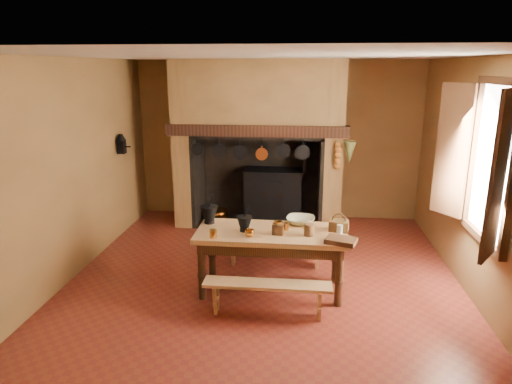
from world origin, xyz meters
TOP-DOWN VIEW (x-y plane):
  - floor at (0.00, 0.00)m, footprint 5.50×5.50m
  - ceiling at (0.00, 0.00)m, footprint 5.50×5.50m
  - back_wall at (0.00, 2.75)m, footprint 5.00×0.02m
  - wall_left at (-2.50, 0.00)m, footprint 0.02×5.50m
  - wall_right at (2.50, 0.00)m, footprint 0.02×5.50m
  - wall_front at (0.00, -2.75)m, footprint 5.00×0.02m
  - chimney_breast at (-0.30, 2.31)m, footprint 2.95×0.96m
  - iron_range at (-0.04, 2.45)m, footprint 1.12×0.55m
  - hearth_pans at (-1.05, 2.22)m, footprint 0.51×0.62m
  - hanging_pans at (-0.34, 1.81)m, footprint 1.92×0.29m
  - onion_string at (1.00, 1.79)m, footprint 0.12×0.10m
  - herb_bunch at (1.18, 1.79)m, footprint 0.20×0.20m
  - window at (2.35, -0.40)m, footprint 0.39×1.75m
  - wall_coffee_mill at (-2.42, 1.55)m, footprint 0.23×0.16m
  - work_table at (0.11, -0.23)m, footprint 1.80×0.80m
  - bench_front at (0.11, -0.84)m, footprint 1.41×0.25m
  - bench_back at (0.11, 0.47)m, footprint 1.42×0.25m
  - mortar_large at (-0.69, -0.03)m, footprint 0.22×0.22m
  - mortar_small at (-0.21, -0.28)m, footprint 0.19×0.19m
  - coffee_grinder at (0.19, -0.32)m, footprint 0.17×0.13m
  - brass_mug_a at (-0.54, -0.52)m, footprint 0.11×0.11m
  - brass_mug_b at (0.28, -0.18)m, footprint 0.09×0.09m
  - mixing_bowl at (0.45, 0.07)m, footprint 0.38×0.38m
  - stoneware_crock at (0.55, -0.34)m, footprint 0.12×0.12m
  - glass_jar at (0.91, -0.30)m, footprint 0.08×0.08m
  - wicker_basket at (0.91, -0.14)m, footprint 0.25×0.20m
  - wooden_tray at (0.91, -0.54)m, footprint 0.39×0.33m
  - brass_cup at (-0.12, -0.46)m, footprint 0.13×0.13m

SIDE VIEW (x-z plane):
  - floor at x=0.00m, z-range 0.00..0.00m
  - hearth_pans at x=-1.05m, z-range -0.01..0.19m
  - bench_front at x=0.11m, z-range 0.10..0.50m
  - bench_back at x=0.11m, z-range 0.10..0.50m
  - iron_range at x=-0.04m, z-range -0.32..1.28m
  - work_table at x=0.11m, z-range 0.27..1.05m
  - wooden_tray at x=0.91m, z-range 0.78..0.84m
  - brass_mug_b at x=0.28m, z-range 0.78..0.86m
  - mixing_bowl at x=0.45m, z-range 0.78..0.87m
  - brass_cup at x=-0.12m, z-range 0.78..0.87m
  - brass_mug_a at x=-0.54m, z-range 0.78..0.87m
  - glass_jar at x=0.91m, z-range 0.78..0.91m
  - wicker_basket at x=0.91m, z-range 0.74..0.96m
  - stoneware_crock at x=0.55m, z-range 0.78..0.92m
  - coffee_grinder at x=0.19m, z-range 0.75..0.95m
  - mortar_small at x=-0.21m, z-range 0.73..1.04m
  - mortar_large at x=-0.69m, z-range 0.72..1.09m
  - onion_string at x=1.00m, z-range 1.10..1.56m
  - hanging_pans at x=-0.34m, z-range 1.23..1.50m
  - herb_bunch at x=1.18m, z-range 1.21..1.56m
  - back_wall at x=0.00m, z-range 0.00..2.80m
  - wall_left at x=-2.50m, z-range 0.00..2.80m
  - wall_right at x=2.50m, z-range 0.00..2.80m
  - wall_front at x=0.00m, z-range 0.00..2.80m
  - wall_coffee_mill at x=-2.42m, z-range 1.36..1.67m
  - window at x=2.35m, z-range 0.82..2.58m
  - chimney_breast at x=-0.30m, z-range 0.41..3.21m
  - ceiling at x=0.00m, z-range 2.80..2.80m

